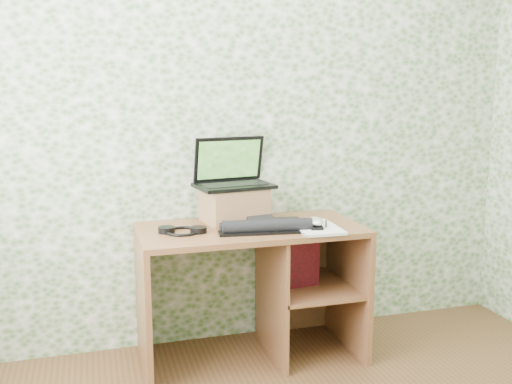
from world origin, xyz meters
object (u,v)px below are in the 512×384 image
object	(u,v)px
desk	(263,272)
notepad	(317,228)
riser	(234,205)
keyboard	(264,225)
laptop	(232,175)

from	to	relation	value
desk	notepad	size ratio (longest dim) A/B	3.76
riser	notepad	xyz separation A→B (m)	(0.38, -0.29, -0.09)
keyboard	notepad	xyz separation A→B (m)	(0.27, -0.07, -0.02)
laptop	notepad	distance (m)	0.57
desk	keyboard	size ratio (longest dim) A/B	2.31
keyboard	notepad	distance (m)	0.28
laptop	notepad	world-z (taller)	laptop
riser	keyboard	xyz separation A→B (m)	(0.10, -0.23, -0.07)
desk	laptop	distance (m)	0.57
laptop	notepad	size ratio (longest dim) A/B	1.41
riser	keyboard	world-z (taller)	riser
desk	laptop	size ratio (longest dim) A/B	2.67
laptop	keyboard	distance (m)	0.37
riser	laptop	bearing A→B (deg)	90.00
laptop	desk	bearing A→B (deg)	-59.21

